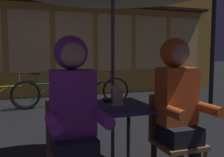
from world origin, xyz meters
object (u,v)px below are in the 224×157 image
Objects in this scene: bicycle_second at (1,96)px; bicycle_third at (49,92)px; cafe_table at (113,115)px; chair_left at (73,148)px; person_right_hooded at (178,99)px; bicycle_fourth at (95,90)px; lantern at (117,93)px; chair_right at (174,135)px; book at (112,100)px; person_left_hooded at (73,106)px.

bicycle_second is 1.00× the size of bicycle_third.
cafe_table is at bearing -85.89° from bicycle_third.
person_right_hooded reaches higher than chair_left.
bicycle_fourth is at bearing 76.74° from cafe_table.
lantern is 0.68m from chair_right.
bicycle_fourth is (1.35, 4.05, -0.14)m from chair_left.
chair_left is 0.62× the size of person_right_hooded.
person_left_hooded is at bearing -126.30° from book.
lantern is at bearing 141.86° from chair_right.
person_right_hooded is 4.23m from bicycle_third.
person_right_hooded is 0.84× the size of bicycle_second.
bicycle_fourth is at bearing 84.54° from chair_right.
bicycle_third is (-0.75, 4.13, -0.50)m from person_right_hooded.
chair_left is (-0.48, -0.37, -0.15)m from cafe_table.
person_left_hooded is 4.06m from bicycle_second.
bicycle_second is at bearing -169.64° from bicycle_third.
bicycle_second reaches higher than book.
chair_right is 0.52× the size of bicycle_second.
bicycle_third reaches higher than cafe_table.
person_right_hooded is at bearing -65.79° from bicycle_second.
lantern reaches higher than bicycle_second.
lantern is 0.17× the size of person_left_hooded.
lantern is 0.14× the size of bicycle_third.
bicycle_fourth is at bearing 71.84° from person_left_hooded.
bicycle_third is (1.03, 0.19, 0.00)m from bicycle_second.
bicycle_fourth is (1.35, 4.11, -0.50)m from person_left_hooded.
bicycle_fourth is (0.39, 4.11, -0.50)m from person_right_hooded.
bicycle_fourth is at bearing 84.62° from person_right_hooded.
chair_right is 4.28m from bicycle_second.
chair_right is 0.76m from book.
bicycle_third is at bearing 100.37° from chair_right.
chair_right is 4.07m from bicycle_fourth.
bicycle_second is 2.17m from bicycle_fourth.
book is (0.55, 0.59, 0.26)m from chair_left.
cafe_table is at bearing -103.26° from bicycle_fourth.
bicycle_fourth is (0.83, 3.70, -0.51)m from lantern.
cafe_table is 0.67m from person_left_hooded.
person_left_hooded is 4.17m from bicycle_third.
bicycle_fourth is at bearing -1.37° from bicycle_third.
book is (0.04, 0.24, -0.11)m from lantern.
book is at bearing -84.47° from bicycle_third.
bicycle_second is at bearing 114.21° from person_right_hooded.
chair_right reaches higher than bicycle_second.
lantern is 0.27× the size of chair_left.
lantern is 0.27× the size of chair_right.
chair_left is 1.03m from person_right_hooded.
person_right_hooded reaches higher than bicycle_second.
person_left_hooded is 0.84× the size of bicycle_fourth.
book is (-0.79, -3.46, 0.41)m from bicycle_fourth.
bicycle_second is at bearing 114.52° from chair_right.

